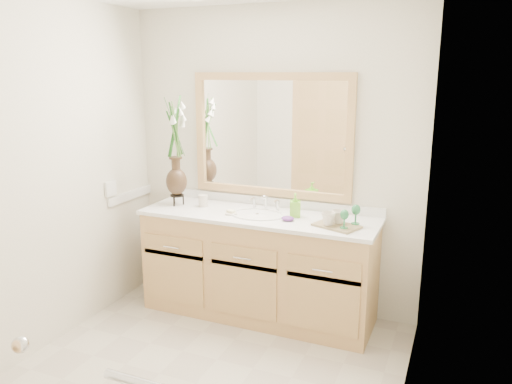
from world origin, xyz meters
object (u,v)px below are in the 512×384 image
at_px(tray, 337,226).
at_px(soap_bottle, 295,206).
at_px(flower_vase, 175,137).
at_px(tumbler, 203,201).

bearing_deg(tray, soap_bottle, 179.60).
distance_m(flower_vase, tray, 1.46).
height_order(flower_vase, soap_bottle, flower_vase).
bearing_deg(flower_vase, soap_bottle, 2.88).
bearing_deg(tray, tumbler, -165.81).
relative_size(flower_vase, tumbler, 8.57).
xyz_separation_m(flower_vase, tray, (1.35, -0.08, -0.55)).
bearing_deg(soap_bottle, flower_vase, 164.24).
height_order(flower_vase, tumbler, flower_vase).
bearing_deg(flower_vase, tray, -3.51).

